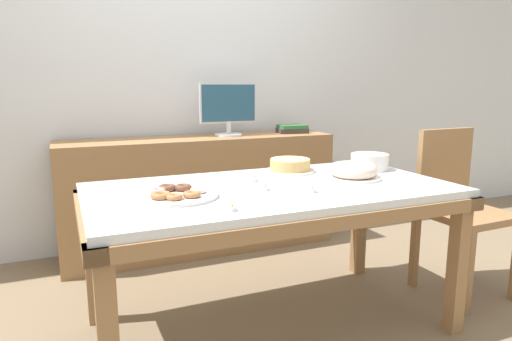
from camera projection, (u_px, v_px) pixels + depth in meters
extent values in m
plane|color=#7A664C|center=(271.00, 326.00, 2.29)|extent=(12.00, 12.00, 0.00)
cube|color=silver|center=(187.00, 70.00, 3.40)|extent=(8.00, 0.10, 2.60)
cube|color=silver|center=(272.00, 190.00, 2.16)|extent=(1.70, 0.88, 0.04)
cube|color=olive|center=(317.00, 224.00, 1.79)|extent=(1.73, 0.08, 0.06)
cube|color=olive|center=(240.00, 183.00, 2.54)|extent=(1.73, 0.08, 0.06)
cube|color=olive|center=(88.00, 220.00, 1.85)|extent=(0.08, 0.91, 0.06)
cube|color=olive|center=(408.00, 185.00, 2.49)|extent=(0.08, 0.91, 0.06)
cube|color=olive|center=(108.00, 341.00, 1.56)|extent=(0.07, 0.07, 0.66)
cube|color=olive|center=(457.00, 268.00, 2.19)|extent=(0.07, 0.07, 0.66)
cube|color=olive|center=(92.00, 260.00, 2.27)|extent=(0.07, 0.07, 0.66)
cube|color=olive|center=(359.00, 223.00, 2.90)|extent=(0.07, 0.07, 0.66)
cube|color=olive|center=(467.00, 214.00, 2.58)|extent=(0.43, 0.43, 0.04)
cube|color=olive|center=(444.00, 167.00, 2.70)|extent=(0.40, 0.05, 0.45)
cube|color=olive|center=(468.00, 273.00, 2.38)|extent=(0.04, 0.04, 0.45)
cube|color=olive|center=(415.00, 250.00, 2.72)|extent=(0.04, 0.04, 0.45)
cube|color=olive|center=(460.00, 241.00, 2.87)|extent=(0.04, 0.04, 0.45)
cube|color=olive|center=(201.00, 194.00, 3.30)|extent=(1.93, 0.44, 0.83)
cylinder|color=silver|center=(229.00, 135.00, 3.30)|extent=(0.20, 0.20, 0.02)
cylinder|color=silver|center=(229.00, 127.00, 3.29)|extent=(0.04, 0.04, 0.09)
cube|color=silver|center=(228.00, 103.00, 3.26)|extent=(0.42, 0.02, 0.28)
cube|color=navy|center=(229.00, 103.00, 3.25)|extent=(0.40, 0.00, 0.26)
cube|color=#3F3838|center=(292.00, 131.00, 3.50)|extent=(0.24, 0.17, 0.04)
cube|color=#2D6638|center=(292.00, 126.00, 3.50)|extent=(0.22, 0.18, 0.03)
cylinder|color=silver|center=(290.00, 171.00, 2.50)|extent=(0.27, 0.27, 0.01)
cylinder|color=tan|center=(290.00, 165.00, 2.50)|extent=(0.22, 0.22, 0.06)
cylinder|color=#F4CA7D|center=(290.00, 159.00, 2.49)|extent=(0.22, 0.22, 0.01)
cylinder|color=silver|center=(353.00, 177.00, 2.33)|extent=(0.29, 0.29, 0.01)
torus|color=beige|center=(353.00, 170.00, 2.32)|extent=(0.24, 0.24, 0.07)
cylinder|color=silver|center=(177.00, 196.00, 1.94)|extent=(0.35, 0.35, 0.01)
torus|color=white|center=(198.00, 190.00, 1.96)|extent=(0.07, 0.07, 0.02)
torus|color=brown|center=(183.00, 187.00, 2.01)|extent=(0.08, 0.08, 0.03)
torus|color=brown|center=(167.00, 188.00, 2.00)|extent=(0.08, 0.08, 0.03)
torus|color=pink|center=(158.00, 191.00, 1.96)|extent=(0.07, 0.07, 0.02)
torus|color=#B27042|center=(161.00, 195.00, 1.87)|extent=(0.09, 0.09, 0.03)
torus|color=#B27042|center=(174.00, 197.00, 1.85)|extent=(0.07, 0.07, 0.02)
torus|color=#B27042|center=(192.00, 194.00, 1.89)|extent=(0.07, 0.07, 0.02)
cylinder|color=silver|center=(369.00, 169.00, 2.57)|extent=(0.21, 0.21, 0.01)
cylinder|color=silver|center=(369.00, 167.00, 2.57)|extent=(0.21, 0.21, 0.01)
cylinder|color=silver|center=(369.00, 165.00, 2.57)|extent=(0.21, 0.21, 0.01)
cylinder|color=silver|center=(369.00, 163.00, 2.57)|extent=(0.21, 0.21, 0.01)
cylinder|color=silver|center=(370.00, 162.00, 2.57)|extent=(0.21, 0.21, 0.01)
cylinder|color=silver|center=(370.00, 160.00, 2.56)|extent=(0.21, 0.21, 0.01)
cylinder|color=silver|center=(370.00, 158.00, 2.56)|extent=(0.21, 0.21, 0.01)
cylinder|color=silver|center=(370.00, 156.00, 2.56)|extent=(0.21, 0.21, 0.01)
cylinder|color=silver|center=(370.00, 155.00, 2.56)|extent=(0.21, 0.21, 0.01)
cylinder|color=silver|center=(232.00, 209.00, 1.74)|extent=(0.04, 0.04, 0.02)
cylinder|color=white|center=(232.00, 207.00, 1.74)|extent=(0.03, 0.03, 0.00)
cone|color=#F9B74C|center=(232.00, 204.00, 1.73)|extent=(0.01, 0.01, 0.02)
cylinder|color=silver|center=(312.00, 191.00, 2.03)|extent=(0.04, 0.04, 0.02)
cylinder|color=white|center=(312.00, 189.00, 2.03)|extent=(0.03, 0.03, 0.00)
cone|color=#F9B74C|center=(312.00, 187.00, 2.03)|extent=(0.01, 0.01, 0.02)
cylinder|color=silver|center=(254.00, 180.00, 2.26)|extent=(0.04, 0.04, 0.02)
cylinder|color=white|center=(254.00, 179.00, 2.26)|extent=(0.03, 0.03, 0.00)
cone|color=#F9B74C|center=(254.00, 176.00, 2.26)|extent=(0.01, 0.01, 0.02)
cylinder|color=silver|center=(265.00, 189.00, 2.07)|extent=(0.04, 0.04, 0.02)
cylinder|color=white|center=(265.00, 187.00, 2.07)|extent=(0.03, 0.03, 0.00)
cone|color=#F9B74C|center=(265.00, 185.00, 2.06)|extent=(0.01, 0.01, 0.02)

